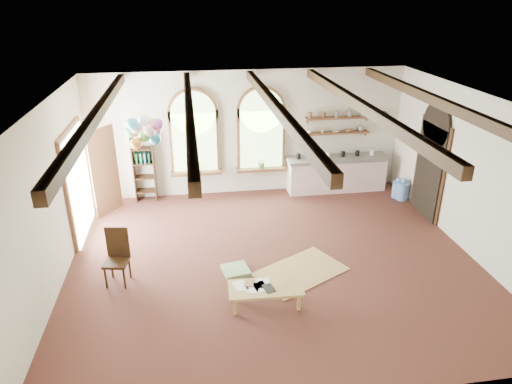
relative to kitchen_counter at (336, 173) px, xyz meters
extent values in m
plane|color=#502821|center=(-2.30, -3.20, -0.48)|extent=(8.00, 8.00, 0.00)
cube|color=brown|center=(-3.70, 0.24, 0.97)|extent=(1.24, 0.08, 1.64)
cylinder|color=brown|center=(-3.70, 0.24, 1.72)|extent=(1.24, 0.08, 1.24)
cube|color=#9BCB7A|center=(-3.70, 0.20, 0.97)|extent=(1.10, 0.04, 1.50)
cube|color=brown|center=(-3.70, 0.15, 0.18)|extent=(1.30, 0.28, 0.08)
cube|color=brown|center=(-2.00, 0.24, 0.97)|extent=(1.24, 0.08, 1.64)
cylinder|color=brown|center=(-2.00, 0.24, 1.72)|extent=(1.24, 0.08, 1.24)
cube|color=#9BCB7A|center=(-2.00, 0.20, 0.97)|extent=(1.10, 0.04, 1.50)
cube|color=brown|center=(-2.00, 0.15, 0.18)|extent=(1.30, 0.28, 0.08)
cube|color=brown|center=(-6.25, -1.40, 0.67)|extent=(0.10, 1.90, 2.50)
cube|color=black|center=(1.65, -1.70, 0.62)|extent=(0.10, 1.30, 2.40)
cube|color=silver|center=(0.00, 0.00, -0.05)|extent=(2.60, 0.55, 0.86)
cube|color=slate|center=(0.00, 0.00, 0.42)|extent=(2.68, 0.62, 0.08)
cube|color=brown|center=(0.00, 0.18, 1.07)|extent=(1.70, 0.24, 0.04)
cube|color=brown|center=(0.00, 0.18, 1.47)|extent=(1.70, 0.24, 0.04)
cylinder|color=black|center=(1.25, 0.25, 1.42)|extent=(0.32, 0.04, 0.32)
cube|color=#382711|center=(-5.25, 0.12, 0.42)|extent=(0.03, 0.32, 1.80)
cube|color=#382711|center=(-4.75, 0.12, 0.42)|extent=(0.03, 0.32, 1.80)
cube|color=tan|center=(-2.70, -4.58, -0.14)|extent=(1.28, 0.63, 0.05)
cube|color=tan|center=(-3.25, -4.76, -0.32)|extent=(0.06, 0.06, 0.32)
cube|color=tan|center=(-2.17, -4.81, -0.32)|extent=(0.06, 0.06, 0.32)
cube|color=tan|center=(-3.23, -4.35, -0.32)|extent=(0.06, 0.06, 0.32)
cube|color=tan|center=(-2.15, -4.40, -0.32)|extent=(0.06, 0.06, 0.32)
cube|color=#382711|center=(-5.27, -3.54, -0.04)|extent=(0.49, 0.49, 0.05)
cube|color=#382711|center=(-5.24, -3.35, 0.27)|extent=(0.42, 0.12, 0.62)
cube|color=tan|center=(-1.87, -3.70, -0.47)|extent=(1.96, 1.70, 0.02)
cube|color=#789F6D|center=(-3.10, -3.53, -0.43)|extent=(0.56, 0.56, 0.08)
cylinder|color=#5E8DC9|center=(1.45, -0.70, -0.26)|extent=(0.28, 0.28, 0.42)
sphere|color=#5E8DC9|center=(1.45, -0.70, 0.00)|extent=(0.15, 0.15, 0.15)
cylinder|color=#5E8DC9|center=(1.52, -0.85, -0.25)|extent=(0.30, 0.30, 0.46)
sphere|color=#5E8DC9|center=(1.52, -0.85, 0.03)|extent=(0.16, 0.16, 0.16)
cylinder|color=white|center=(-4.70, -1.67, 2.30)|extent=(0.01, 0.01, 0.85)
sphere|color=teal|center=(-4.53, -1.62, 1.69)|extent=(0.24, 0.24, 0.24)
sphere|color=#E34B8E|center=(-4.51, -1.49, 1.81)|extent=(0.24, 0.24, 0.24)
sphere|color=#A6EC31|center=(-4.59, -1.35, 1.93)|extent=(0.24, 0.24, 0.24)
sphere|color=white|center=(-4.73, -1.49, 2.05)|extent=(0.24, 0.24, 0.24)
sphere|color=#E14623|center=(-4.86, -1.46, 1.69)|extent=(0.24, 0.24, 0.24)
sphere|color=#419854|center=(-5.01, -1.53, 1.81)|extent=(0.24, 0.24, 0.24)
sphere|color=#B8578D|center=(-4.88, -1.68, 1.93)|extent=(0.24, 0.24, 0.24)
sphere|color=#36B5E6|center=(-4.93, -1.80, 2.05)|extent=(0.24, 0.24, 0.24)
sphere|color=orange|center=(-4.88, -1.96, 1.69)|extent=(0.24, 0.24, 0.24)
sphere|color=#6DC645|center=(-4.71, -1.85, 1.81)|extent=(0.24, 0.24, 0.24)
sphere|color=#F5B4C9|center=(-4.60, -1.91, 1.93)|extent=(0.24, 0.24, 0.24)
sphere|color=#B84FA1|center=(-4.44, -1.89, 2.05)|extent=(0.24, 0.24, 0.24)
sphere|color=teal|center=(-4.52, -1.71, 1.69)|extent=(0.24, 0.24, 0.24)
imported|color=olive|center=(-3.05, -4.42, -0.11)|extent=(0.18, 0.24, 0.02)
cube|color=black|center=(-2.66, -4.63, -0.11)|extent=(0.23, 0.28, 0.01)
imported|color=#598C4C|center=(-3.70, 0.12, 0.37)|extent=(0.27, 0.23, 0.30)
imported|color=#598C4C|center=(-2.00, 0.12, 0.37)|extent=(0.27, 0.23, 0.30)
imported|color=white|center=(-0.75, 0.18, 1.14)|extent=(0.12, 0.10, 0.10)
imported|color=beige|center=(-0.40, 0.18, 1.14)|extent=(0.10, 0.10, 0.09)
imported|color=beige|center=(-0.05, 0.18, 1.12)|extent=(0.22, 0.22, 0.05)
imported|color=#8C664C|center=(0.30, 0.18, 1.12)|extent=(0.20, 0.20, 0.06)
imported|color=slate|center=(0.65, 0.18, 1.19)|extent=(0.18, 0.18, 0.19)
camera|label=1|loc=(-3.82, -10.88, 4.49)|focal=32.00mm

